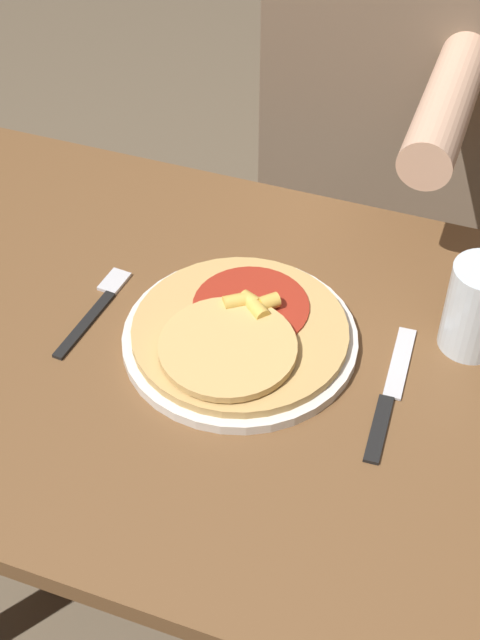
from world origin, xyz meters
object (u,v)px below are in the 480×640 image
plate (240,339)px  drinking_glass (477,308)px  pizza (238,333)px  knife (390,394)px  fork (97,306)px  person_diner (389,114)px  dining_table (219,415)px

plate → drinking_glass: drinking_glass is taller
drinking_glass → plate: bearing=-160.1°
pizza → knife: pizza is taller
plate → fork: plate is taller
plate → fork: size_ratio=1.68×
fork → knife: same height
person_diner → pizza: bearing=-95.2°
pizza → knife: size_ratio=1.23×
plate → pizza: size_ratio=1.09×
pizza → drinking_glass: bearing=21.1°
plate → dining_table: bearing=-136.9°
drinking_glass → person_diner: bearing=113.6°
dining_table → fork: fork is taller
person_diner → knife: bearing=-76.9°
fork → person_diner: bearing=67.1°
dining_table → knife: 0.26m
fork → knife: 0.40m
dining_table → plate: bearing=43.1°
dining_table → person_diner: bearing=82.8°
fork → plate: bearing=1.1°
pizza → dining_table: bearing=-147.0°
knife → person_diner: person_diner is taller
dining_table → drinking_glass: (0.29, 0.12, 0.19)m
dining_table → fork: bearing=174.3°
dining_table → plate: 0.14m
knife → drinking_glass: (0.07, 0.12, 0.06)m
drinking_glass → person_diner: 0.54m
pizza → person_diner: person_diner is taller
pizza → fork: size_ratio=1.54×
pizza → person_diner: bearing=84.8°
dining_table → fork: size_ratio=6.19×
drinking_glass → person_diner: person_diner is taller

